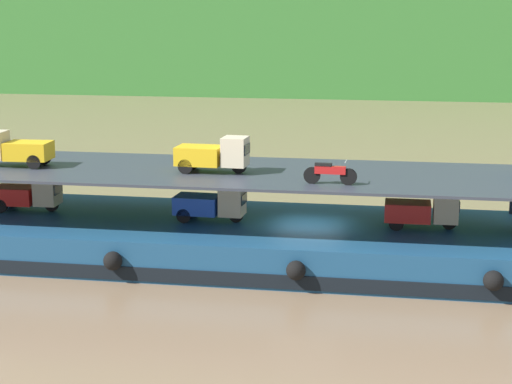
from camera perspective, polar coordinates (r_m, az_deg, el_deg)
ground_plane at (r=32.81m, az=3.53°, el=-4.74°), size 400.00×400.00×0.00m
cargo_barge at (r=32.57m, az=3.54°, el=-3.49°), size 32.69×7.78×1.50m
cargo_rack at (r=32.59m, az=-3.04°, el=1.38°), size 23.49×6.43×2.00m
mini_truck_lower_stern at (r=35.68m, az=-15.15°, el=-0.13°), size 2.76×1.24×1.38m
mini_truck_lower_aft at (r=32.78m, az=-3.03°, el=-0.79°), size 2.79×1.28×1.38m
mini_truck_lower_mid at (r=32.27m, az=11.21°, el=-1.21°), size 2.74×1.20×1.38m
mini_truck_upper_stern at (r=34.58m, az=-15.97°, el=2.82°), size 2.79×1.28×1.38m
mini_truck_upper_mid at (r=32.01m, az=-2.88°, el=2.55°), size 2.79×1.28×1.38m
motorcycle_upper_port at (r=29.91m, az=5.00°, el=1.33°), size 1.90×0.55×0.87m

